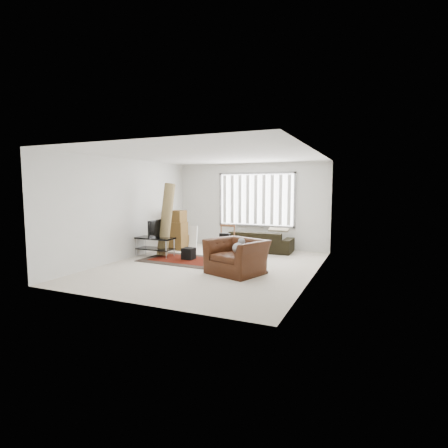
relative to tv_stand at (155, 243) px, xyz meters
The scene contains 11 objects.
room 2.41m from the tv_stand, ahead, with size 6.00×6.02×2.71m.
persian_rug 1.07m from the tv_stand, ahead, with size 2.23×1.54×0.02m.
tv_stand is the anchor object (origin of this frame).
tv 0.40m from the tv_stand, ahead, with size 0.88×0.11×0.50m, color black.
subwoofer 1.11m from the tv_stand, ahead, with size 0.30×0.30×0.30m, color black.
moving_boxes 1.23m from the tv_stand, 88.94° to the left, with size 0.52×0.49×1.22m.
white_flatpack 1.50m from the tv_stand, 81.54° to the left, with size 0.57×0.08×0.73m, color silver.
rolled_rug 0.72m from the tv_stand, 57.82° to the left, with size 0.31×0.31×2.04m, color olive.
sofa 3.07m from the tv_stand, 39.03° to the left, with size 2.10×0.91×0.81m, color black.
side_chair 1.97m from the tv_stand, 23.42° to the left, with size 0.49×0.49×0.88m.
armchair 2.96m from the tv_stand, 17.73° to the right, with size 1.47×1.37×0.88m.
Camera 1 is at (3.70, -7.59, 1.94)m, focal length 28.00 mm.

